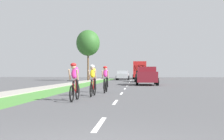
% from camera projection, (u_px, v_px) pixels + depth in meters
% --- Properties ---
extents(ground_plane, '(120.00, 120.00, 0.00)m').
position_uv_depth(ground_plane, '(126.00, 87.00, 23.02)').
color(ground_plane, '#4C4C4F').
extents(grass_verge, '(2.00, 70.00, 0.01)m').
position_uv_depth(grass_verge, '(75.00, 87.00, 23.41)').
color(grass_verge, '#478438').
rests_on(grass_verge, ground_plane).
extents(sidewalk_concrete, '(1.76, 70.00, 0.10)m').
position_uv_depth(sidewalk_concrete, '(54.00, 86.00, 23.58)').
color(sidewalk_concrete, '#9E998E').
rests_on(sidewalk_concrete, ground_plane).
extents(lane_markings_center, '(0.12, 53.13, 0.01)m').
position_uv_depth(lane_markings_center, '(128.00, 85.00, 27.00)').
color(lane_markings_center, white).
rests_on(lane_markings_center, ground_plane).
extents(cyclist_lead, '(0.42, 1.72, 1.58)m').
position_uv_depth(cyclist_lead, '(75.00, 81.00, 11.23)').
color(cyclist_lead, black).
rests_on(cyclist_lead, ground_plane).
extents(cyclist_trailing, '(0.42, 1.72, 1.58)m').
position_uv_depth(cyclist_trailing, '(93.00, 80.00, 13.55)').
color(cyclist_trailing, black).
rests_on(cyclist_trailing, ground_plane).
extents(cyclist_distant, '(0.42, 1.72, 1.58)m').
position_uv_depth(cyclist_distant, '(106.00, 79.00, 16.07)').
color(cyclist_distant, black).
rests_on(cyclist_distant, ground_plane).
extents(suv_maroon, '(2.15, 4.70, 1.79)m').
position_uv_depth(suv_maroon, '(147.00, 75.00, 26.78)').
color(suv_maroon, maroon).
rests_on(suv_maroon, ground_plane).
extents(sedan_black, '(1.98, 4.30, 1.52)m').
position_uv_depth(sedan_black, '(142.00, 76.00, 36.40)').
color(sedan_black, black).
rests_on(sedan_black, ground_plane).
extents(pickup_silver, '(2.22, 5.10, 1.64)m').
position_uv_depth(pickup_silver, '(123.00, 75.00, 47.14)').
color(pickup_silver, '#A5A8AD').
rests_on(pickup_silver, ground_plane).
extents(bus_red, '(2.78, 11.60, 3.48)m').
position_uv_depth(bus_red, '(139.00, 69.00, 57.24)').
color(bus_red, red).
rests_on(bus_red, ground_plane).
extents(street_tree_far, '(3.68, 3.68, 7.95)m').
position_uv_depth(street_tree_far, '(88.00, 43.00, 42.16)').
color(street_tree_far, brown).
rests_on(street_tree_far, ground_plane).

